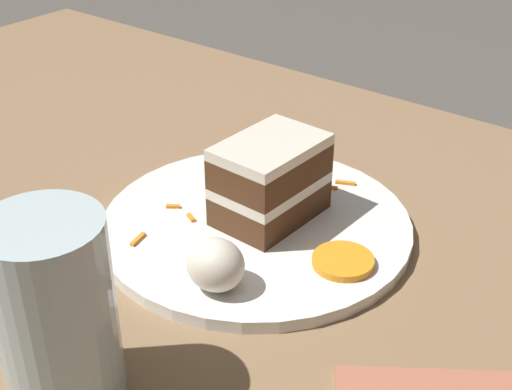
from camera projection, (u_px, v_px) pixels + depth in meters
The scene contains 8 objects.
ground_plane at pixel (177, 275), 0.67m from camera, with size 6.00×6.00×0.00m, color #4C4742.
dining_table at pixel (176, 258), 0.66m from camera, with size 1.33×0.83×0.04m, color #846647.
plate at pixel (256, 225), 0.66m from camera, with size 0.29×0.29×0.01m, color white.
cake_slice at pixel (270, 180), 0.64m from camera, with size 0.07×0.10×0.08m.
cream_dollop at pixel (215, 265), 0.56m from camera, with size 0.05×0.04×0.04m, color silver.
orange_garnish at pixel (343, 261), 0.59m from camera, with size 0.05×0.05×0.01m, color orange.
carrot_shreds_scatter at pixel (233, 190), 0.70m from camera, with size 0.15×0.21×0.00m.
drinking_glass at pixel (58, 325), 0.46m from camera, with size 0.08×0.08×0.14m.
Camera 1 is at (-0.39, 0.38, 0.41)m, focal length 50.00 mm.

